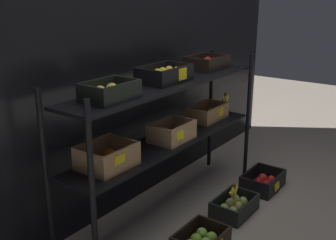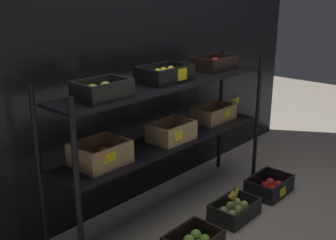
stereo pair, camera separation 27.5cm
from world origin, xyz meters
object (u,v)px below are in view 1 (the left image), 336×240
object	(u,v)px
crate_ground_apple_red	(263,182)
banana_bunch_loose	(234,192)
display_rack	(167,111)
crate_ground_pear	(234,207)

from	to	relation	value
crate_ground_apple_red	banana_bunch_loose	size ratio (longest dim) A/B	2.41
display_rack	crate_ground_apple_red	world-z (taller)	display_rack
display_rack	crate_ground_pear	bearing A→B (deg)	-59.47
banana_bunch_loose	display_rack	bearing A→B (deg)	118.90
crate_ground_apple_red	banana_bunch_loose	bearing A→B (deg)	179.50
crate_ground_pear	banana_bunch_loose	size ratio (longest dim) A/B	2.33
crate_ground_apple_red	crate_ground_pear	bearing A→B (deg)	179.57
crate_ground_pear	crate_ground_apple_red	world-z (taller)	crate_ground_apple_red
display_rack	banana_bunch_loose	distance (m)	0.75
crate_ground_pear	banana_bunch_loose	world-z (taller)	banana_bunch_loose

